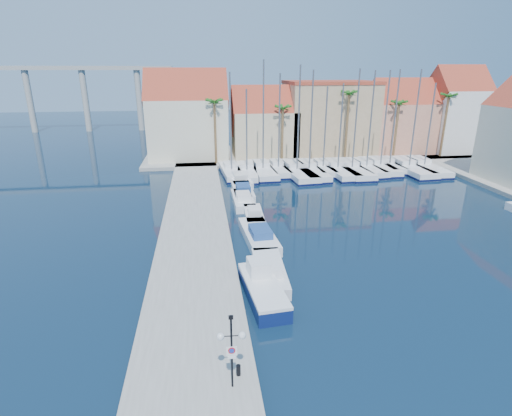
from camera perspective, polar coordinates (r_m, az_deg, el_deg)
The scene contains 37 objects.
ground at distance 23.26m, azimuth 14.94°, elevation -17.86°, with size 260.00×260.00×0.00m, color black.
quay_west at distance 33.29m, azimuth -8.76°, elevation -4.99°, with size 6.00×77.00×0.50m, color gray.
shore_north at distance 68.72m, azimuth 7.66°, elevation 7.72°, with size 54.00×16.00×0.50m, color gray.
lamp_post at distance 17.82m, azimuth -3.53°, elevation -18.43°, with size 1.25×0.37×3.67m.
bollard at distance 19.71m, azimuth -2.53°, elevation -22.14°, with size 0.21×0.21×0.53m, color black.
fishing_boat at distance 25.77m, azimuth 0.91°, elevation -11.28°, with size 2.57×6.19×2.11m.
motorboat_west_0 at distance 28.07m, azimuth 1.98°, elevation -9.00°, with size 2.34×6.45×1.40m.
motorboat_west_1 at distance 33.79m, azimuth 0.41°, elevation -3.89°, with size 2.78×7.32×1.40m.
motorboat_west_2 at distance 38.30m, azimuth -0.30°, elevation -1.04°, with size 1.89×5.27×1.40m.
motorboat_west_3 at distance 42.90m, azimuth -1.89°, elevation 1.21°, with size 2.09×6.45×1.40m.
motorboat_west_4 at distance 46.01m, azimuth -1.91°, elevation 2.47°, with size 2.20×6.82×1.40m.
motorboat_west_5 at distance 51.20m, azimuth -2.42°, elevation 4.20°, with size 2.88×7.51×1.40m.
sailboat_0 at distance 54.81m, azimuth -3.58°, elevation 5.30°, with size 3.10×9.41×13.45m.
sailboat_1 at distance 54.55m, azimuth -1.32°, elevation 5.22°, with size 3.42×10.10×11.40m.
sailboat_2 at distance 55.53m, azimuth 0.89°, elevation 5.52°, with size 3.16×10.56×14.93m.
sailboat_3 at distance 56.25m, azimuth 3.10°, elevation 5.69°, with size 2.63×8.76×13.29m.
sailboat_4 at distance 55.42m, azimuth 5.63°, elevation 5.37°, with size 4.19×12.24×14.32m.
sailboat_5 at distance 55.98m, azimuth 7.38°, elevation 5.44°, with size 3.56×11.71×13.71m.
sailboat_6 at distance 57.31m, azimuth 9.41°, elevation 5.68°, with size 2.42×8.59×11.64m.
sailboat_7 at distance 57.16m, azimuth 11.35°, elevation 5.49°, with size 3.62×11.53×12.06m.
sailboat_8 at distance 57.74m, azimuth 13.30°, elevation 5.51°, with size 3.22×11.57×13.86m.
sailboat_9 at distance 58.86m, azimuth 15.24°, elevation 5.63°, with size 3.42×10.08×13.63m.
sailboat_10 at distance 60.31m, azimuth 17.12°, elevation 5.76°, with size 2.94×10.35×13.67m.
sailboat_11 at distance 61.23m, azimuth 18.35°, elevation 5.87°, with size 2.47×8.46×13.77m.
sailboat_12 at distance 61.00m, azimuth 20.68°, elevation 5.50°, with size 3.63×11.90×13.79m.
sailboat_13 at distance 62.49m, azimuth 22.59°, elevation 5.55°, with size 3.39×11.71×12.04m.
building_0 at distance 64.34m, azimuth -9.72°, elevation 12.50°, with size 12.30×9.00×13.50m.
building_1 at distance 65.24m, azimuth 1.15°, elevation 11.77°, with size 10.30×8.00×11.00m.
building_2 at distance 68.65m, azimuth 10.36°, elevation 12.65°, with size 14.20×10.20×11.50m.
building_3 at distance 72.39m, azimuth 19.86°, elevation 11.85°, with size 10.30×8.00×12.00m.
building_4 at distance 75.99m, azimuth 26.48°, elevation 12.15°, with size 8.30×8.00×14.00m.
palm_0 at distance 59.12m, azimuth -5.98°, elevation 14.58°, with size 2.60×2.60×10.15m.
palm_1 at distance 60.39m, azimuth 3.86°, elevation 13.84°, with size 2.60×2.60×9.15m.
palm_2 at distance 63.01m, azimuth 13.18°, elevation 15.34°, with size 2.60×2.60×11.15m.
palm_3 at distance 66.34m, azimuth 19.75°, elevation 13.69°, with size 2.60×2.60×9.65m.
palm_4 at distance 70.27m, azimuth 25.82°, elevation 13.96°, with size 2.60×2.60×10.65m.
viaduct at distance 103.70m, azimuth -26.23°, elevation 15.42°, with size 48.00×2.20×14.45m.
Camera 1 is at (-8.09, -16.90, 13.79)m, focal length 28.00 mm.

